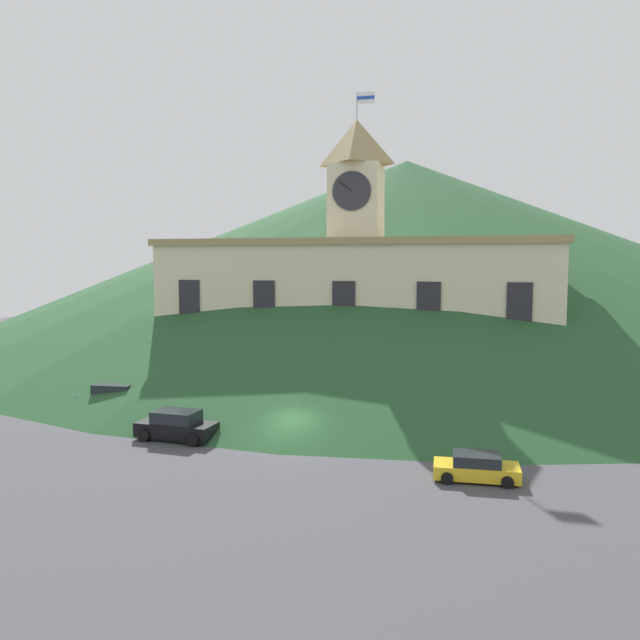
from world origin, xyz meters
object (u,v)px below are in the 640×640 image
at_px(street_lamp_far_left, 192,351).
at_px(car_blue_van, 115,399).
at_px(street_lamp_right, 503,362).
at_px(street_lamp_center, 348,352).
at_px(car_black_suv, 177,426).
at_px(car_yellow_coupe, 476,468).
at_px(pedestrian, 336,391).
at_px(car_green_wagon, 360,403).
at_px(car_silver_hatch, 393,425).

distance_m(street_lamp_far_left, car_blue_van, 9.66).
relative_size(street_lamp_far_left, street_lamp_right, 0.97).
height_order(street_lamp_center, street_lamp_right, street_lamp_center).
xyz_separation_m(street_lamp_far_left, car_black_suv, (5.92, -14.61, -2.43)).
bearing_deg(car_yellow_coupe, pedestrian, -57.45).
bearing_deg(street_lamp_center, car_green_wagon, -68.86).
relative_size(car_blue_van, car_black_suv, 1.04).
bearing_deg(pedestrian, street_lamp_far_left, 6.00).
bearing_deg(car_silver_hatch, street_lamp_far_left, -30.63).
bearing_deg(street_lamp_center, street_lamp_far_left, 180.00).
distance_m(street_lamp_center, car_blue_van, 18.15).
bearing_deg(car_green_wagon, street_lamp_right, 25.88).
height_order(street_lamp_center, car_blue_van, street_lamp_center).
bearing_deg(car_yellow_coupe, car_silver_hatch, -56.46).
bearing_deg(pedestrian, car_blue_van, 40.98).
height_order(street_lamp_far_left, street_lamp_center, street_lamp_center).
xyz_separation_m(car_black_suv, car_green_wagon, (9.74, 9.55, -0.11)).
height_order(car_blue_van, pedestrian, car_blue_van).
relative_size(street_lamp_center, street_lamp_right, 1.12).
xyz_separation_m(street_lamp_center, pedestrian, (-0.41, -2.63, -2.70)).
relative_size(street_lamp_right, car_silver_hatch, 1.16).
xyz_separation_m(street_lamp_far_left, car_green_wagon, (15.65, -5.06, -2.55)).
distance_m(car_black_suv, car_green_wagon, 13.64).
relative_size(street_lamp_center, car_green_wagon, 1.10).
bearing_deg(street_lamp_right, car_silver_hatch, -123.14).
bearing_deg(car_black_suv, street_lamp_center, -113.93).
distance_m(car_blue_van, car_silver_hatch, 20.52).
distance_m(car_green_wagon, pedestrian, 3.41).
bearing_deg(car_green_wagon, car_yellow_coupe, -57.62).
xyz_separation_m(street_lamp_center, car_yellow_coupe, (10.12, -17.55, -3.06)).
bearing_deg(car_black_suv, street_lamp_right, -139.48).
height_order(street_lamp_right, car_black_suv, street_lamp_right).
relative_size(car_yellow_coupe, car_silver_hatch, 1.09).
distance_m(street_lamp_far_left, street_lamp_center, 13.70).
relative_size(car_yellow_coupe, car_black_suv, 0.85).
bearing_deg(car_yellow_coupe, street_lamp_far_left, -39.06).
height_order(street_lamp_center, pedestrian, street_lamp_center).
distance_m(street_lamp_right, car_silver_hatch, 13.00).
relative_size(car_yellow_coupe, car_blue_van, 0.82).
relative_size(street_lamp_center, car_silver_hatch, 1.29).
bearing_deg(pedestrian, street_lamp_right, -150.89).
bearing_deg(pedestrian, car_silver_hatch, 141.54).
bearing_deg(car_black_suv, car_green_wagon, -131.45).
relative_size(car_blue_van, car_silver_hatch, 1.33).
bearing_deg(car_yellow_coupe, street_lamp_right, -98.87).
relative_size(street_lamp_right, pedestrian, 2.50).
xyz_separation_m(street_lamp_center, street_lamp_right, (12.03, 0.00, -0.34)).
relative_size(street_lamp_center, car_yellow_coupe, 1.19).
bearing_deg(car_green_wagon, street_lamp_center, 110.34).
xyz_separation_m(street_lamp_right, car_green_wagon, (-10.07, -5.06, -2.63)).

